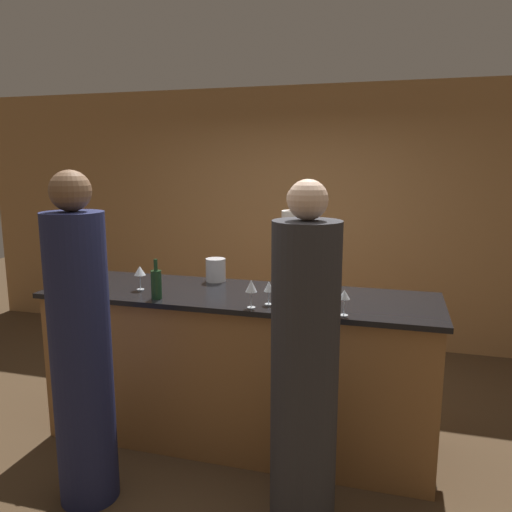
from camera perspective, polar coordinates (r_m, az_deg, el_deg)
ground_plane at (r=3.91m, az=-1.98°, el=-19.95°), size 14.00×14.00×0.00m
back_wall at (r=5.56m, az=4.96°, el=4.50°), size 8.00×0.06×2.80m
bar_counter at (r=3.66m, az=-2.03°, el=-12.53°), size 2.74×0.80×1.09m
bartender at (r=4.27m, az=4.73°, el=-4.78°), size 0.28×0.28×1.80m
guest_0 at (r=2.70m, az=5.56°, el=-13.42°), size 0.36×0.36×1.91m
guest_1 at (r=3.08m, az=-19.35°, el=-10.39°), size 0.34×0.34×1.95m
wine_bottle_0 at (r=3.38m, az=-11.33°, el=-3.12°), size 0.07×0.07×0.27m
wine_bottle_1 at (r=3.15m, az=7.62°, el=-3.78°), size 0.07×0.07×0.30m
ice_bucket at (r=3.82m, az=-4.63°, el=-1.59°), size 0.15×0.15×0.18m
wine_glass_0 at (r=2.99m, az=10.06°, el=-4.48°), size 0.07×0.07×0.16m
wine_glass_1 at (r=3.37m, az=3.78°, el=-2.74°), size 0.06×0.06×0.16m
wine_glass_2 at (r=3.10m, az=-0.55°, el=-3.53°), size 0.07×0.07×0.18m
wine_glass_3 at (r=3.17m, az=1.48°, el=-3.60°), size 0.06×0.06×0.15m
wine_glass_4 at (r=3.65m, az=-19.64°, el=-2.36°), size 0.08×0.08×0.15m
wine_glass_5 at (r=3.63m, az=-13.13°, el=-1.72°), size 0.08×0.08×0.17m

